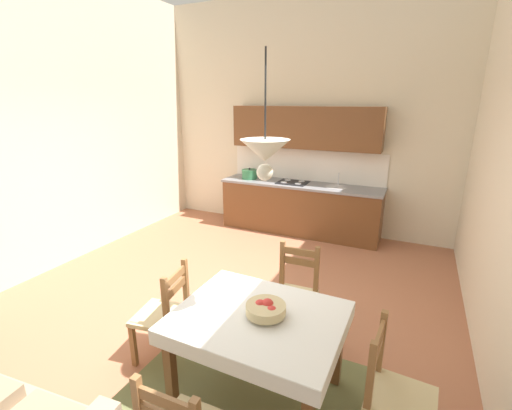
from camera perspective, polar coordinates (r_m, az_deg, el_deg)
ground_plane at (r=4.21m, az=-7.07°, el=-17.32°), size 5.81×6.80×0.10m
wall_back at (r=6.38m, az=7.83°, el=13.96°), size 5.81×0.12×4.00m
wall_left at (r=5.44m, az=-33.05°, el=11.00°), size 0.12×6.80×4.00m
area_rug at (r=3.16m, az=-0.51°, el=-29.72°), size 2.10×1.60×0.01m
kitchen_cabinetry at (r=6.20m, az=7.31°, el=3.18°), size 2.82×0.63×2.20m
dining_table at (r=2.82m, az=0.38°, el=-19.68°), size 1.26×1.02×0.75m
dining_chair_window_side at (r=2.76m, az=21.69°, el=-27.01°), size 0.45×0.45×0.93m
dining_chair_kitchen_side at (r=3.61m, az=6.30°, el=-14.32°), size 0.44×0.44×0.93m
dining_chair_tv_side at (r=3.40m, az=-14.78°, el=-17.00°), size 0.48×0.48×0.93m
fruit_bowl at (r=2.70m, az=1.63°, el=-16.59°), size 0.30×0.30×0.12m
pendant_lamp at (r=2.25m, az=1.48°, el=8.64°), size 0.32×0.32×0.80m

